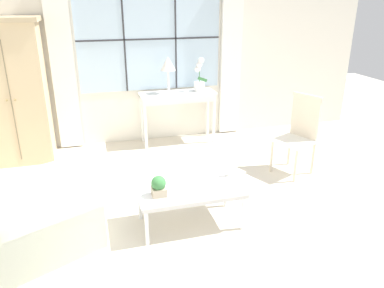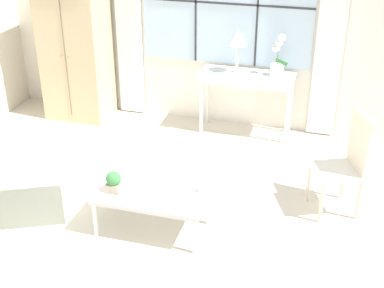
% 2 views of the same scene
% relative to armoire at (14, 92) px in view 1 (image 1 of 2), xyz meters
% --- Properties ---
extents(ground_plane, '(14.00, 14.00, 0.00)m').
position_rel_armoire_xyz_m(ground_plane, '(1.96, -2.66, -0.99)').
color(ground_plane, beige).
extents(wall_back_windowed, '(7.20, 0.14, 2.80)m').
position_rel_armoire_xyz_m(wall_back_windowed, '(1.96, 0.36, 0.41)').
color(wall_back_windowed, silver).
rests_on(wall_back_windowed, ground_plane).
extents(armoire, '(0.91, 0.64, 1.96)m').
position_rel_armoire_xyz_m(armoire, '(0.00, 0.00, 0.00)').
color(armoire, tan).
rests_on(armoire, ground_plane).
extents(console_table, '(1.18, 0.41, 0.81)m').
position_rel_armoire_xyz_m(console_table, '(2.31, 0.07, -0.27)').
color(console_table, white).
rests_on(console_table, ground_plane).
extents(table_lamp, '(0.23, 0.23, 0.55)m').
position_rel_armoire_xyz_m(table_lamp, '(2.16, 0.08, 0.26)').
color(table_lamp, silver).
rests_on(table_lamp, console_table).
extents(potted_orchid, '(0.21, 0.17, 0.52)m').
position_rel_armoire_xyz_m(potted_orchid, '(2.67, 0.10, 0.02)').
color(potted_orchid, white).
rests_on(potted_orchid, console_table).
extents(armchair_upholstered, '(1.26, 1.25, 0.83)m').
position_rel_armoire_xyz_m(armchair_upholstered, '(0.36, -2.23, -0.71)').
color(armchair_upholstered, beige).
rests_on(armchair_upholstered, ground_plane).
extents(side_chair_wooden, '(0.58, 0.58, 1.04)m').
position_rel_armoire_xyz_m(side_chair_wooden, '(3.58, -1.41, -0.41)').
color(side_chair_wooden, white).
rests_on(side_chair_wooden, ground_plane).
extents(coffee_table, '(1.06, 0.57, 0.43)m').
position_rel_armoire_xyz_m(coffee_table, '(1.87, -2.27, -0.60)').
color(coffee_table, silver).
rests_on(coffee_table, ground_plane).
extents(potted_plant_small, '(0.14, 0.14, 0.20)m').
position_rel_armoire_xyz_m(potted_plant_small, '(1.53, -2.36, -0.46)').
color(potted_plant_small, tan).
rests_on(potted_plant_small, coffee_table).
extents(pillar_candle, '(0.10, 0.10, 0.14)m').
position_rel_armoire_xyz_m(pillar_candle, '(2.33, -2.15, -0.50)').
color(pillar_candle, silver).
rests_on(pillar_candle, coffee_table).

